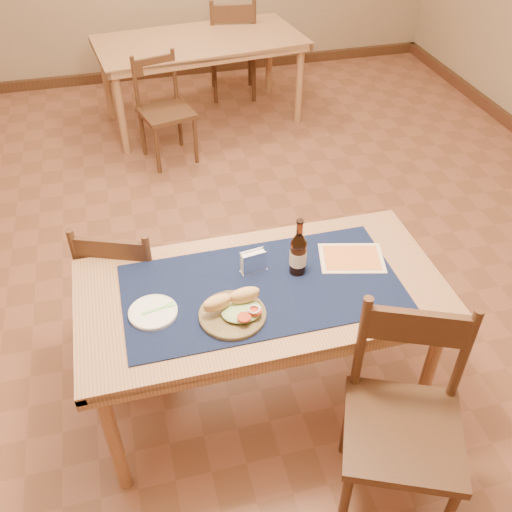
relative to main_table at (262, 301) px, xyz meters
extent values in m
cube|color=brown|center=(0.00, 0.80, -0.68)|extent=(6.00, 7.00, 0.02)
cylinder|color=#A3734C|center=(-0.72, -0.32, -0.31)|extent=(0.06, 0.06, 0.71)
cylinder|color=#A3734C|center=(0.72, -0.32, -0.31)|extent=(0.06, 0.06, 0.71)
cylinder|color=#A3734C|center=(-0.72, 0.32, -0.31)|extent=(0.06, 0.06, 0.71)
cylinder|color=#A3734C|center=(0.72, 0.32, -0.31)|extent=(0.06, 0.06, 0.71)
cube|color=#A3734C|center=(0.00, 0.00, 0.06)|extent=(1.60, 0.80, 0.04)
cube|color=#10193B|center=(0.00, 0.00, 0.09)|extent=(1.20, 0.60, 0.01)
cube|color=#442518|center=(0.00, 4.27, -0.62)|extent=(6.00, 0.06, 0.10)
cylinder|color=#A3734C|center=(-0.46, 2.70, -0.31)|extent=(0.07, 0.07, 0.71)
cylinder|color=#A3734C|center=(1.12, 2.89, -0.31)|extent=(0.07, 0.07, 0.71)
cylinder|color=#A3734C|center=(-0.54, 3.42, -0.31)|extent=(0.07, 0.07, 0.71)
cylinder|color=#A3734C|center=(1.04, 3.60, -0.31)|extent=(0.07, 0.07, 0.71)
cube|color=#A3734C|center=(0.29, 3.15, 0.06)|extent=(1.84, 1.07, 0.04)
cylinder|color=#442518|center=(-0.32, 0.65, -0.45)|extent=(0.04, 0.04, 0.44)
cylinder|color=#442518|center=(-0.65, 0.78, -0.45)|extent=(0.04, 0.04, 0.44)
cylinder|color=#442518|center=(-0.45, 0.32, -0.45)|extent=(0.04, 0.04, 0.44)
cylinder|color=#442518|center=(-0.78, 0.45, -0.45)|extent=(0.04, 0.04, 0.44)
cube|color=#442518|center=(-0.55, 0.55, -0.23)|extent=(0.53, 0.53, 0.04)
cube|color=#442518|center=(-0.62, 0.38, 0.11)|extent=(0.34, 0.16, 0.14)
cylinder|color=#442518|center=(-0.46, 0.31, 0.00)|extent=(0.04, 0.04, 0.45)
cylinder|color=#442518|center=(-0.78, 0.44, 0.00)|extent=(0.04, 0.04, 0.45)
cylinder|color=#442518|center=(0.13, -0.77, -0.42)|extent=(0.04, 0.04, 0.49)
cylinder|color=#442518|center=(0.29, -0.41, -0.42)|extent=(0.04, 0.04, 0.49)
cylinder|color=#442518|center=(0.65, -0.57, -0.42)|extent=(0.04, 0.04, 0.49)
cube|color=#442518|center=(0.39, -0.67, -0.18)|extent=(0.60, 0.60, 0.04)
cube|color=#442518|center=(0.48, -0.48, 0.21)|extent=(0.37, 0.19, 0.15)
cylinder|color=#442518|center=(0.30, -0.40, 0.07)|extent=(0.04, 0.04, 0.50)
cylinder|color=#442518|center=(0.66, -0.56, 0.07)|extent=(0.04, 0.04, 0.50)
cylinder|color=#442518|center=(-0.23, 2.31, -0.46)|extent=(0.03, 0.03, 0.42)
cylinder|color=#442518|center=(0.09, 2.40, -0.46)|extent=(0.03, 0.03, 0.42)
cylinder|color=#442518|center=(-0.32, 2.63, -0.46)|extent=(0.03, 0.03, 0.42)
cylinder|color=#442518|center=(0.01, 2.72, -0.46)|extent=(0.03, 0.03, 0.42)
cube|color=#442518|center=(-0.11, 2.51, -0.25)|extent=(0.47, 0.47, 0.04)
cube|color=#442518|center=(-0.16, 2.68, 0.07)|extent=(0.33, 0.11, 0.13)
cylinder|color=#442518|center=(-0.32, 2.64, -0.04)|extent=(0.03, 0.03, 0.42)
cylinder|color=#442518|center=(0.00, 2.73, -0.04)|extent=(0.03, 0.03, 0.42)
cylinder|color=#442518|center=(0.90, 3.81, -0.43)|extent=(0.04, 0.04, 0.47)
cylinder|color=#442518|center=(0.52, 3.86, -0.43)|extent=(0.04, 0.04, 0.47)
cylinder|color=#442518|center=(0.85, 3.43, -0.43)|extent=(0.04, 0.04, 0.47)
cylinder|color=#442518|center=(0.47, 3.49, -0.43)|extent=(0.04, 0.04, 0.47)
cube|color=#442518|center=(0.68, 3.65, -0.19)|extent=(0.50, 0.50, 0.04)
cube|color=#442518|center=(0.66, 3.45, 0.18)|extent=(0.38, 0.08, 0.15)
cylinder|color=#442518|center=(0.84, 3.42, 0.05)|extent=(0.04, 0.04, 0.48)
cylinder|color=#442518|center=(0.47, 3.48, 0.05)|extent=(0.04, 0.04, 0.48)
cylinder|color=brown|center=(-0.16, -0.14, 0.10)|extent=(0.28, 0.28, 0.02)
torus|color=brown|center=(-0.16, -0.14, 0.10)|extent=(0.28, 0.28, 0.01)
ellipsoid|color=#ACCB8C|center=(-0.13, -0.15, 0.12)|extent=(0.17, 0.14, 0.03)
ellipsoid|color=#E2B96B|center=(-0.22, -0.12, 0.16)|extent=(0.13, 0.08, 0.07)
ellipsoid|color=#E2B96B|center=(-0.10, -0.11, 0.16)|extent=(0.13, 0.06, 0.07)
cylinder|color=#B83118|center=(-0.13, -0.21, 0.14)|extent=(0.06, 0.06, 0.01)
cylinder|color=#B83118|center=(-0.08, -0.18, 0.14)|extent=(0.05, 0.05, 0.01)
torus|color=beige|center=(-0.08, -0.18, 0.15)|extent=(0.05, 0.05, 0.01)
cylinder|color=white|center=(-0.48, -0.04, 0.10)|extent=(0.20, 0.20, 0.01)
torus|color=white|center=(-0.48, -0.04, 0.10)|extent=(0.20, 0.20, 0.01)
cube|color=#7FD675|center=(-0.47, -0.04, 0.10)|extent=(0.11, 0.03, 0.00)
cube|color=#7FD675|center=(-0.40, -0.03, 0.10)|extent=(0.04, 0.03, 0.00)
cylinder|color=#4E240E|center=(0.18, 0.06, 0.17)|extent=(0.07, 0.07, 0.16)
cone|color=#4E240E|center=(0.18, 0.06, 0.27)|extent=(0.07, 0.07, 0.04)
cylinder|color=#4E240E|center=(0.18, 0.06, 0.33)|extent=(0.03, 0.03, 0.07)
cylinder|color=#4E240E|center=(0.18, 0.06, 0.37)|extent=(0.04, 0.04, 0.01)
cylinder|color=beige|center=(0.18, 0.06, 0.17)|extent=(0.08, 0.08, 0.07)
cube|color=white|center=(-0.01, 0.11, 0.09)|extent=(0.13, 0.06, 0.00)
cube|color=white|center=(-0.01, 0.09, 0.14)|extent=(0.11, 0.02, 0.10)
cube|color=white|center=(-0.01, 0.13, 0.14)|extent=(0.11, 0.02, 0.10)
cube|color=white|center=(-0.01, 0.11, 0.14)|extent=(0.11, 0.04, 0.09)
cube|color=#3F9CC9|center=(-0.01, 0.10, 0.15)|extent=(0.08, 0.01, 0.03)
cube|color=beige|center=(0.45, 0.08, 0.09)|extent=(0.33, 0.28, 0.00)
cube|color=#D26F36|center=(0.45, 0.08, 0.09)|extent=(0.29, 0.23, 0.00)
camera|label=1|loc=(-0.48, -1.75, 1.78)|focal=40.00mm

